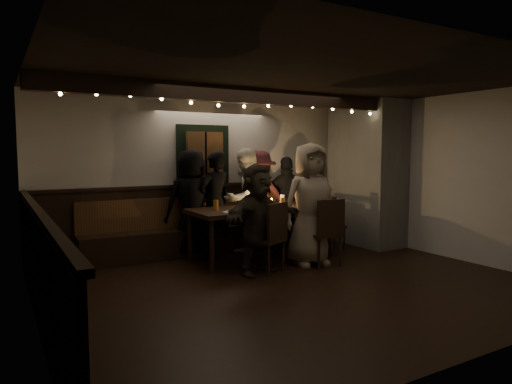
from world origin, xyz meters
TOP-DOWN VIEW (x-y plane):
  - room at (1.07, 1.42)m, footprint 6.02×5.01m
  - dining_table at (0.35, 1.40)m, footprint 2.30×0.99m
  - chair_near_left at (0.02, 0.60)m, footprint 0.59×0.59m
  - chair_near_right at (0.92, 0.50)m, footprint 0.50×0.50m
  - chair_end at (1.73, 1.46)m, footprint 0.42×0.42m
  - high_top at (1.51, 1.43)m, footprint 0.59×0.59m
  - person_a at (-0.53, 2.18)m, footprint 0.86×0.57m
  - person_b at (-0.16, 2.05)m, footprint 0.71×0.56m
  - person_c at (0.38, 2.05)m, footprint 1.00×0.87m
  - person_d at (0.72, 2.14)m, footprint 1.17×0.75m
  - person_e at (1.31, 2.12)m, footprint 1.02×0.68m
  - person_f at (-0.16, 0.67)m, footprint 1.50×0.87m
  - person_g at (0.77, 0.71)m, footprint 0.95×0.67m

SIDE VIEW (x-z plane):
  - chair_end at x=1.73m, z-range 0.05..0.90m
  - chair_near_left at x=0.02m, z-range 0.06..1.06m
  - chair_near_right at x=0.92m, z-range 0.06..1.07m
  - high_top at x=1.51m, z-range 0.12..1.06m
  - dining_table at x=0.35m, z-range 0.25..1.25m
  - person_f at x=-0.16m, z-range 0.00..1.54m
  - person_e at x=1.31m, z-range 0.00..1.61m
  - person_b at x=-0.16m, z-range 0.00..1.71m
  - person_d at x=0.72m, z-range 0.00..1.72m
  - person_a at x=-0.53m, z-range 0.00..1.75m
  - person_c at x=0.38m, z-range 0.00..1.75m
  - person_g at x=0.77m, z-range 0.00..1.83m
  - room at x=1.07m, z-range -0.24..2.38m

